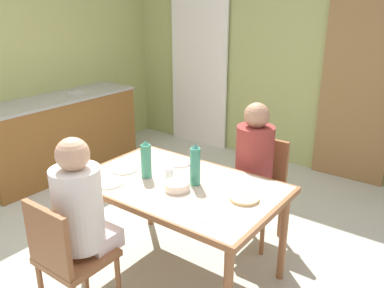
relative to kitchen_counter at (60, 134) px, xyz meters
name	(u,v)px	position (x,y,z in m)	size (l,w,h in m)	color
ground_plane	(144,248)	(1.92, -0.64, -0.45)	(6.54, 6.54, 0.00)	#B9BDAB
wall_back	(282,54)	(1.92, 1.88, 0.89)	(4.70, 0.10, 2.69)	tan
wall_left	(33,56)	(-0.33, -0.01, 0.89)	(0.10, 3.77, 2.69)	tan
door_wooden	(357,93)	(2.86, 1.80, 0.55)	(0.80, 0.05, 2.00)	olive
curtain_panel	(199,64)	(0.76, 1.78, 0.68)	(0.90, 0.03, 2.26)	white
kitchen_counter	(60,134)	(0.00, 0.00, 0.00)	(0.61, 1.94, 0.91)	brown
dining_table	(179,192)	(2.35, -0.69, 0.22)	(1.43, 0.90, 0.74)	brown
chair_near_diner	(66,256)	(2.10, -1.50, 0.05)	(0.40, 0.40, 0.87)	brown
chair_far_diner	(259,183)	(2.58, 0.11, 0.05)	(0.40, 0.40, 0.87)	brown
person_near_diner	(80,205)	(2.10, -1.36, 0.33)	(0.30, 0.37, 0.77)	silver
person_far_diner	(254,157)	(2.58, -0.03, 0.33)	(0.30, 0.37, 0.77)	maroon
water_bottle_green_near	(146,160)	(2.09, -0.75, 0.42)	(0.08, 0.08, 0.28)	#378665
water_bottle_green_far	(195,165)	(2.44, -0.64, 0.43)	(0.07, 0.07, 0.30)	#35886A
serving_bowl_center	(177,186)	(2.39, -0.78, 0.32)	(0.17, 0.17, 0.06)	beige
dinner_plate_near_left	(125,169)	(1.87, -0.75, 0.30)	(0.20, 0.20, 0.01)	white
dinner_plate_near_right	(108,183)	(1.94, -0.99, 0.30)	(0.22, 0.22, 0.01)	white
dinner_plate_far_center	(179,163)	(2.12, -0.41, 0.30)	(0.19, 0.19, 0.01)	white
drinking_glass_by_near_diner	(169,174)	(2.26, -0.69, 0.34)	(0.06, 0.06, 0.09)	silver
bread_plate_sliced	(244,198)	(2.84, -0.64, 0.30)	(0.19, 0.19, 0.02)	#DBB77A
cutlery_knife_near	(231,182)	(2.63, -0.46, 0.29)	(0.15, 0.02, 0.00)	silver
cutlery_fork_near	(209,217)	(2.78, -0.96, 0.29)	(0.15, 0.02, 0.00)	silver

